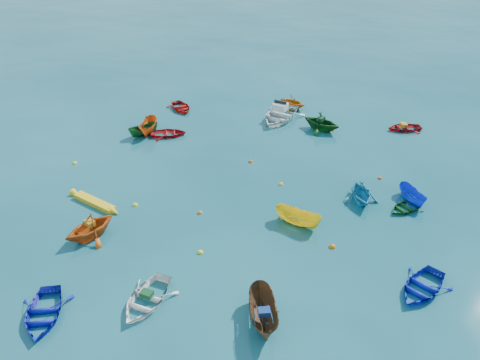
# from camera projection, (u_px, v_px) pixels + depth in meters

# --- Properties ---
(ground) EXTENTS (160.00, 160.00, 0.00)m
(ground) POSITION_uv_depth(u_px,v_px,m) (232.00, 229.00, 28.15)
(ground) COLOR #0B4550
(ground) RESTS_ON ground
(dinghy_blue_sw) EXTENTS (3.22, 3.95, 0.72)m
(dinghy_blue_sw) POSITION_uv_depth(u_px,v_px,m) (44.00, 317.00, 22.31)
(dinghy_blue_sw) COLOR #0D16AC
(dinghy_blue_sw) RESTS_ON ground
(dinghy_white_near) EXTENTS (3.32, 3.98, 0.71)m
(dinghy_white_near) POSITION_uv_depth(u_px,v_px,m) (147.00, 303.00, 23.09)
(dinghy_white_near) COLOR white
(dinghy_white_near) RESTS_ON ground
(sampan_brown_mid) EXTENTS (1.91, 3.64, 1.34)m
(sampan_brown_mid) POSITION_uv_depth(u_px,v_px,m) (263.00, 321.00, 22.08)
(sampan_brown_mid) COLOR brown
(sampan_brown_mid) RESTS_ON ground
(dinghy_blue_se) EXTENTS (3.97, 4.15, 0.70)m
(dinghy_blue_se) POSITION_uv_depth(u_px,v_px,m) (421.00, 290.00, 23.80)
(dinghy_blue_se) COLOR #0E21B8
(dinghy_blue_se) RESTS_ON ground
(dinghy_orange_w) EXTENTS (4.03, 4.13, 1.65)m
(dinghy_orange_w) POSITION_uv_depth(u_px,v_px,m) (92.00, 236.00, 27.54)
(dinghy_orange_w) COLOR #C65012
(dinghy_orange_w) RESTS_ON ground
(sampan_yellow_mid) EXTENTS (3.21, 2.35, 1.17)m
(sampan_yellow_mid) POSITION_uv_depth(u_px,v_px,m) (298.00, 224.00, 28.53)
(sampan_yellow_mid) COLOR yellow
(sampan_yellow_mid) RESTS_ON ground
(dinghy_green_e) EXTENTS (2.99, 2.87, 0.50)m
(dinghy_green_e) POSITION_uv_depth(u_px,v_px,m) (405.00, 209.00, 29.87)
(dinghy_green_e) COLOR #114B18
(dinghy_green_e) RESTS_ON ground
(dinghy_cyan_se) EXTENTS (2.85, 3.16, 1.46)m
(dinghy_cyan_se) POSITION_uv_depth(u_px,v_px,m) (360.00, 201.00, 30.75)
(dinghy_cyan_se) COLOR teal
(dinghy_cyan_se) RESTS_ON ground
(dinghy_red_nw) EXTENTS (3.31, 2.65, 0.61)m
(dinghy_red_nw) POSITION_uv_depth(u_px,v_px,m) (169.00, 136.00, 38.98)
(dinghy_red_nw) COLOR #AB0E0F
(dinghy_red_nw) RESTS_ON ground
(sampan_orange_n) EXTENTS (1.22, 3.15, 1.21)m
(sampan_orange_n) POSITION_uv_depth(u_px,v_px,m) (149.00, 132.00, 39.49)
(sampan_orange_n) COLOR orange
(sampan_orange_n) RESTS_ON ground
(dinghy_green_n) EXTENTS (4.20, 4.04, 1.70)m
(dinghy_green_n) POSITION_uv_depth(u_px,v_px,m) (321.00, 130.00, 39.90)
(dinghy_green_n) COLOR #104414
(dinghy_green_n) RESTS_ON ground
(dinghy_red_ne) EXTENTS (3.23, 2.59, 0.60)m
(dinghy_red_ne) POSITION_uv_depth(u_px,v_px,m) (404.00, 130.00, 39.95)
(dinghy_red_ne) COLOR #A00D13
(dinghy_red_ne) RESTS_ON ground
(sampan_blue_far) EXTENTS (1.86, 2.78, 1.01)m
(sampan_blue_far) POSITION_uv_depth(u_px,v_px,m) (411.00, 201.00, 30.69)
(sampan_blue_far) COLOR #1135DA
(sampan_blue_far) RESTS_ON ground
(dinghy_red_far) EXTENTS (3.55, 3.80, 0.64)m
(dinghy_red_far) POSITION_uv_depth(u_px,v_px,m) (181.00, 109.00, 43.67)
(dinghy_red_far) COLOR #B4150F
(dinghy_red_far) RESTS_ON ground
(dinghy_orange_far) EXTENTS (3.40, 3.27, 1.38)m
(dinghy_orange_far) POSITION_uv_depth(u_px,v_px,m) (292.00, 108.00, 44.03)
(dinghy_orange_far) COLOR #C96D12
(dinghy_orange_far) RESTS_ON ground
(sampan_green_far) EXTENTS (2.63, 2.60, 1.04)m
(sampan_green_far) POSITION_uv_depth(u_px,v_px,m) (144.00, 135.00, 39.05)
(sampan_green_far) COLOR #135420
(sampan_green_far) RESTS_ON ground
(kayak_yellow) EXTENTS (3.86, 2.45, 0.41)m
(kayak_yellow) POSITION_uv_depth(u_px,v_px,m) (95.00, 204.00, 30.39)
(kayak_yellow) COLOR yellow
(kayak_yellow) RESTS_ON ground
(motorboat_white) EXTENTS (5.30, 6.06, 1.65)m
(motorboat_white) POSITION_uv_depth(u_px,v_px,m) (280.00, 119.00, 41.82)
(motorboat_white) COLOR silver
(motorboat_white) RESTS_ON ground
(tarp_green_a) EXTENTS (0.68, 0.58, 0.28)m
(tarp_green_a) POSITION_uv_depth(u_px,v_px,m) (147.00, 294.00, 22.91)
(tarp_green_a) COLOR #114722
(tarp_green_a) RESTS_ON dinghy_white_near
(tarp_blue_a) EXTENTS (0.63, 0.52, 0.27)m
(tarp_blue_a) POSITION_uv_depth(u_px,v_px,m) (264.00, 312.00, 21.53)
(tarp_blue_a) COLOR navy
(tarp_blue_a) RESTS_ON sampan_brown_mid
(tarp_orange_a) EXTENTS (0.75, 0.72, 0.29)m
(tarp_orange_a) POSITION_uv_depth(u_px,v_px,m) (90.00, 223.00, 27.06)
(tarp_orange_a) COLOR orange
(tarp_orange_a) RESTS_ON dinghy_orange_w
(tarp_green_b) EXTENTS (0.75, 0.81, 0.32)m
(tarp_green_b) POSITION_uv_depth(u_px,v_px,m) (321.00, 119.00, 39.42)
(tarp_green_b) COLOR #10401E
(tarp_green_b) RESTS_ON dinghy_green_n
(tarp_orange_b) EXTENTS (0.58, 0.70, 0.30)m
(tarp_orange_b) POSITION_uv_depth(u_px,v_px,m) (404.00, 125.00, 39.70)
(tarp_orange_b) COLOR orange
(tarp_orange_b) RESTS_ON dinghy_red_ne
(buoy_or_a) EXTENTS (0.36, 0.36, 0.36)m
(buoy_or_a) POSITION_uv_depth(u_px,v_px,m) (91.00, 239.00, 27.35)
(buoy_or_a) COLOR #E0550C
(buoy_or_a) RESTS_ON ground
(buoy_ye_a) EXTENTS (0.34, 0.34, 0.34)m
(buoy_ye_a) POSITION_uv_depth(u_px,v_px,m) (200.00, 253.00, 26.28)
(buoy_ye_a) COLOR yellow
(buoy_ye_a) RESTS_ON ground
(buoy_or_b) EXTENTS (0.38, 0.38, 0.38)m
(buoy_or_b) POSITION_uv_depth(u_px,v_px,m) (332.00, 247.00, 26.70)
(buoy_or_b) COLOR #CF640B
(buoy_or_b) RESTS_ON ground
(buoy_ye_b) EXTENTS (0.35, 0.35, 0.35)m
(buoy_ye_b) POSITION_uv_depth(u_px,v_px,m) (135.00, 205.00, 30.27)
(buoy_ye_b) COLOR yellow
(buoy_ye_b) RESTS_ON ground
(buoy_or_c) EXTENTS (0.32, 0.32, 0.32)m
(buoy_or_c) POSITION_uv_depth(u_px,v_px,m) (200.00, 213.00, 29.53)
(buoy_or_c) COLOR orange
(buoy_or_c) RESTS_ON ground
(buoy_ye_c) EXTENTS (0.33, 0.33, 0.33)m
(buoy_ye_c) POSITION_uv_depth(u_px,v_px,m) (281.00, 185.00, 32.43)
(buoy_ye_c) COLOR yellow
(buoy_ye_c) RESTS_ON ground
(buoy_or_d) EXTENTS (0.29, 0.29, 0.29)m
(buoy_or_d) POSITION_uv_depth(u_px,v_px,m) (380.00, 179.00, 33.10)
(buoy_or_d) COLOR #D5440B
(buoy_or_d) RESTS_ON ground
(buoy_ye_d) EXTENTS (0.35, 0.35, 0.35)m
(buoy_ye_d) POSITION_uv_depth(u_px,v_px,m) (75.00, 163.00, 34.96)
(buoy_ye_d) COLOR yellow
(buoy_ye_d) RESTS_ON ground
(buoy_or_e) EXTENTS (0.33, 0.33, 0.33)m
(buoy_or_e) POSITION_uv_depth(u_px,v_px,m) (251.00, 162.00, 35.14)
(buoy_or_e) COLOR #D6520B
(buoy_or_e) RESTS_ON ground
(buoy_ye_e) EXTENTS (0.35, 0.35, 0.35)m
(buoy_ye_e) POSITION_uv_depth(u_px,v_px,m) (333.00, 130.00, 39.85)
(buoy_ye_e) COLOR yellow
(buoy_ye_e) RESTS_ON ground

